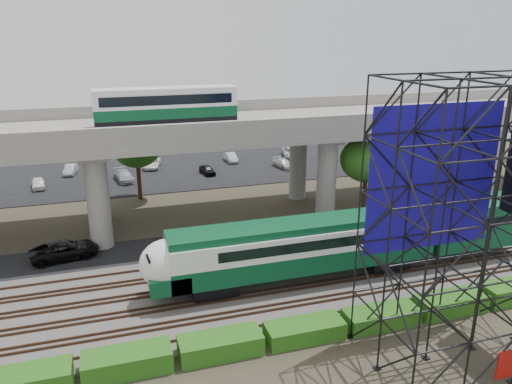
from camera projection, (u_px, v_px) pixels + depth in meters
name	position (u px, v px, depth m)	size (l,w,h in m)	color
ground	(265.00, 304.00, 32.67)	(140.00, 140.00, 0.00)	#474233
ballast_bed	(256.00, 288.00, 34.45)	(90.00, 12.00, 0.20)	slate
service_road	(226.00, 241.00, 42.18)	(90.00, 5.00, 0.08)	black
parking_lot	(182.00, 170.00, 63.51)	(90.00, 18.00, 0.08)	black
harbor_water	(161.00, 136.00, 83.48)	(140.00, 40.00, 0.03)	slate
rail_tracks	(256.00, 286.00, 34.40)	(90.00, 9.52, 0.16)	#472D1E
commuter_train	(333.00, 241.00, 35.17)	(29.30, 3.06, 4.30)	black
overpass	(207.00, 134.00, 44.54)	(80.00, 12.00, 12.40)	#9E9B93
scaffold_tower	(466.00, 229.00, 25.38)	(9.36, 6.36, 15.00)	black
hedge_strip	(305.00, 330.00, 28.87)	(34.60, 1.80, 1.20)	#215814
trees	(159.00, 166.00, 44.29)	(40.94, 16.94, 7.69)	#382314
suv	(65.00, 250.00, 38.74)	(2.35, 5.10, 1.42)	black
parked_cars	(192.00, 165.00, 63.49)	(34.71, 9.77, 1.28)	white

